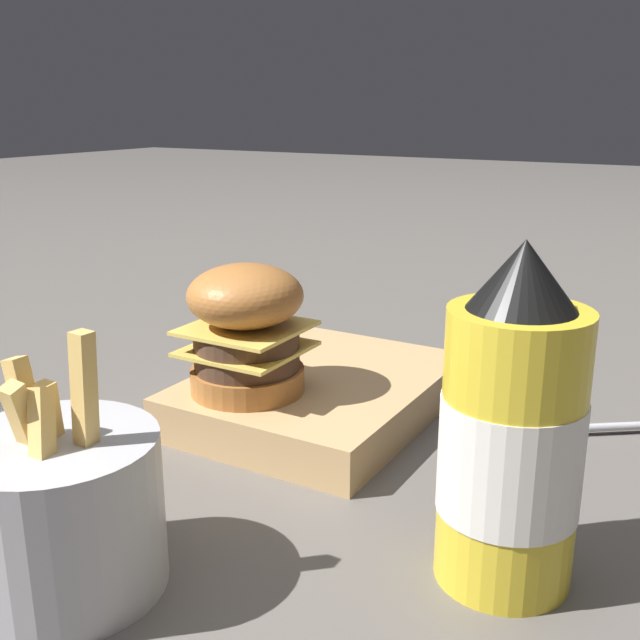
# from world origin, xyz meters

# --- Properties ---
(ground_plane) EXTENTS (6.00, 6.00, 0.00)m
(ground_plane) POSITION_xyz_m (0.00, 0.00, 0.00)
(ground_plane) COLOR #5B5651
(serving_board) EXTENTS (0.24, 0.19, 0.04)m
(serving_board) POSITION_xyz_m (-0.02, 0.06, 0.02)
(serving_board) COLOR tan
(serving_board) RESTS_ON ground_plane
(burger) EXTENTS (0.09, 0.09, 0.11)m
(burger) POSITION_xyz_m (-0.08, 0.10, 0.09)
(burger) COLOR #AD6B33
(burger) RESTS_ON serving_board
(ketchup_bottle) EXTENTS (0.08, 0.08, 0.20)m
(ketchup_bottle) POSITION_xyz_m (-0.17, -0.15, 0.09)
(ketchup_bottle) COLOR yellow
(ketchup_bottle) RESTS_ON ground_plane
(fries_basket) EXTENTS (0.11, 0.11, 0.15)m
(fries_basket) POSITION_xyz_m (-0.30, 0.07, 0.05)
(fries_basket) COLOR #B7B7BC
(fries_basket) RESTS_ON ground_plane
(ketchup_puddle) EXTENTS (0.06, 0.06, 0.00)m
(ketchup_puddle) POSITION_xyz_m (0.10, 0.26, 0.00)
(ketchup_puddle) COLOR #9E140F
(ketchup_puddle) RESTS_ON ground_plane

